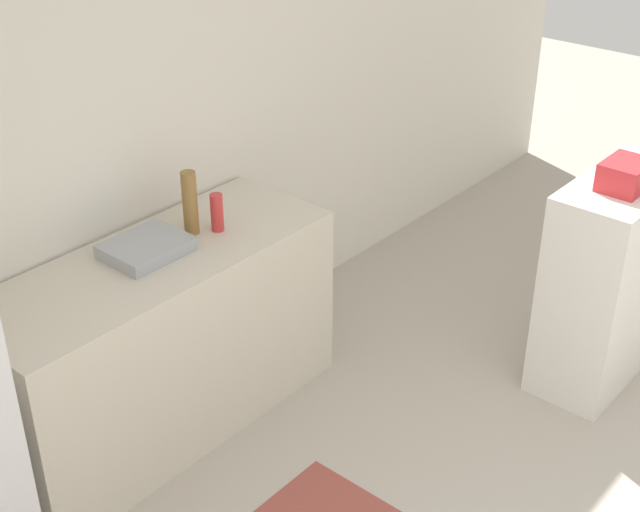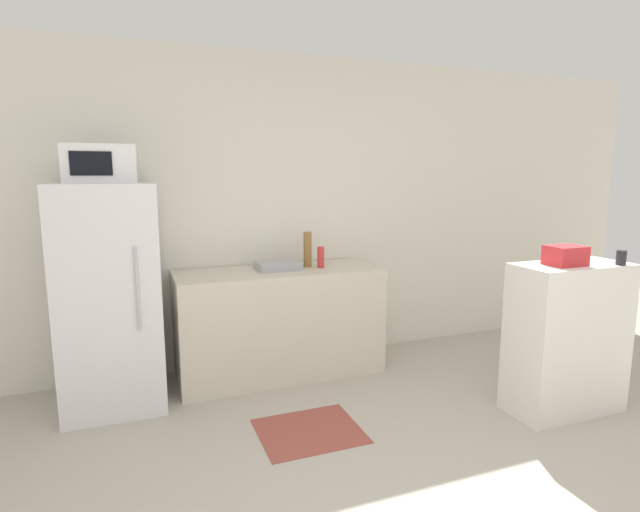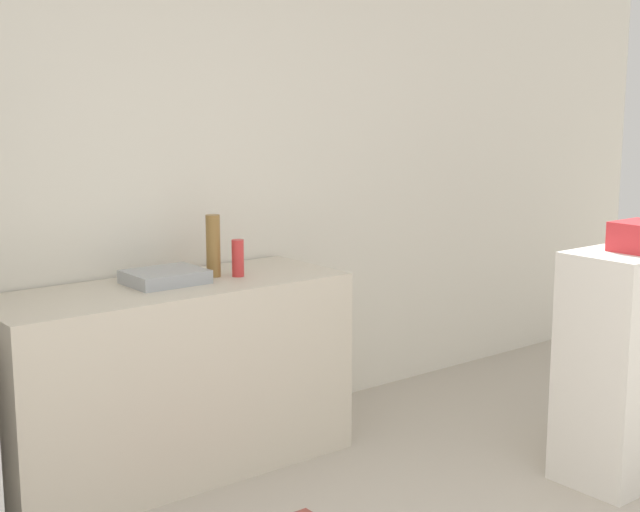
# 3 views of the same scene
# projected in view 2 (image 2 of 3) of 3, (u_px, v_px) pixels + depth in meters

# --- Properties ---
(wall_back) EXTENTS (8.00, 0.06, 2.60)m
(wall_back) POSITION_uv_depth(u_px,v_px,m) (259.00, 213.00, 4.19)
(wall_back) COLOR silver
(wall_back) RESTS_ON ground_plane
(refrigerator) EXTENTS (0.66, 0.69, 1.56)m
(refrigerator) POSITION_uv_depth(u_px,v_px,m) (110.00, 297.00, 3.46)
(refrigerator) COLOR silver
(refrigerator) RESTS_ON ground_plane
(microwave) EXTENTS (0.45, 0.33, 0.25)m
(microwave) POSITION_uv_depth(u_px,v_px,m) (100.00, 164.00, 3.31)
(microwave) COLOR white
(microwave) RESTS_ON refrigerator
(counter) EXTENTS (1.63, 0.60, 0.87)m
(counter) POSITION_uv_depth(u_px,v_px,m) (280.00, 322.00, 4.04)
(counter) COLOR beige
(counter) RESTS_ON ground_plane
(sink_basin) EXTENTS (0.34, 0.27, 0.06)m
(sink_basin) POSITION_uv_depth(u_px,v_px,m) (278.00, 265.00, 4.01)
(sink_basin) COLOR #9EA3A8
(sink_basin) RESTS_ON counter
(bottle_tall) EXTENTS (0.07, 0.07, 0.29)m
(bottle_tall) POSITION_uv_depth(u_px,v_px,m) (308.00, 250.00, 4.08)
(bottle_tall) COLOR olive
(bottle_tall) RESTS_ON counter
(bottle_short) EXTENTS (0.06, 0.06, 0.17)m
(bottle_short) POSITION_uv_depth(u_px,v_px,m) (321.00, 257.00, 4.06)
(bottle_short) COLOR red
(bottle_short) RESTS_ON counter
(shelf_cabinet) EXTENTS (0.79, 0.38, 1.03)m
(shelf_cabinet) POSITION_uv_depth(u_px,v_px,m) (567.00, 338.00, 3.40)
(shelf_cabinet) COLOR white
(shelf_cabinet) RESTS_ON ground_plane
(basket) EXTENTS (0.23, 0.18, 0.13)m
(basket) POSITION_uv_depth(u_px,v_px,m) (565.00, 256.00, 3.26)
(basket) COLOR red
(basket) RESTS_ON shelf_cabinet
(jar) EXTENTS (0.06, 0.06, 0.10)m
(jar) POSITION_uv_depth(u_px,v_px,m) (621.00, 258.00, 3.27)
(jar) COLOR #232328
(jar) RESTS_ON shelf_cabinet
(kitchen_rug) EXTENTS (0.64, 0.55, 0.01)m
(kitchen_rug) POSITION_uv_depth(u_px,v_px,m) (309.00, 431.00, 3.19)
(kitchen_rug) COLOR #99473D
(kitchen_rug) RESTS_ON ground_plane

